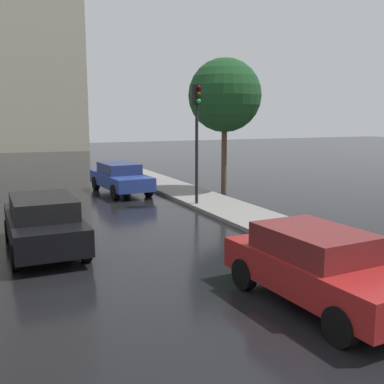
% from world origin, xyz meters
% --- Properties ---
extents(car_blue_mid_road, '(1.98, 4.53, 1.39)m').
position_xyz_m(car_blue_mid_road, '(2.44, 18.16, 0.74)').
color(car_blue_mid_road, navy).
rests_on(car_blue_mid_road, ground).
extents(car_red_far_ahead, '(1.97, 4.14, 1.44)m').
position_xyz_m(car_red_far_ahead, '(2.43, 4.21, 0.76)').
color(car_red_far_ahead, maroon).
rests_on(car_red_far_ahead, ground).
extents(car_black_behind_camera, '(1.85, 4.34, 1.46)m').
position_xyz_m(car_black_behind_camera, '(-1.87, 10.01, 0.76)').
color(car_black_behind_camera, black).
rests_on(car_black_behind_camera, ground).
extents(traffic_light, '(0.26, 0.39, 4.58)m').
position_xyz_m(traffic_light, '(4.31, 13.74, 3.30)').
color(traffic_light, black).
rests_on(traffic_light, sidewalk_strip).
extents(street_tree_near, '(3.32, 3.32, 6.13)m').
position_xyz_m(street_tree_near, '(6.87, 16.30, 4.46)').
color(street_tree_near, '#4C3823').
rests_on(street_tree_near, ground).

